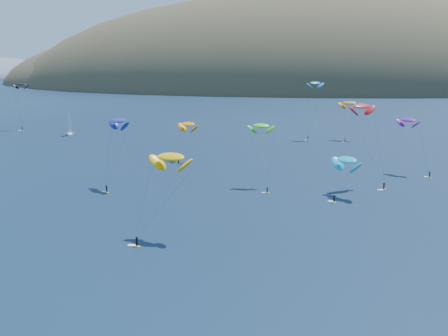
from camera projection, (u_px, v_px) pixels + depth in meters
The scene contains 12 objects.
island at pixel (329, 97), 626.14m from camera, with size 730.00×300.00×210.00m.
sailboat at pixel (70, 133), 279.86m from camera, with size 8.78×8.21×10.48m.
kitesurfer_1 at pixel (188, 124), 214.76m from camera, with size 9.76×11.67×15.43m.
kitesurfer_2 at pixel (171, 157), 128.73m from camera, with size 11.79×13.06×19.57m.
kitesurfer_3 at pixel (261, 126), 176.44m from camera, with size 7.35×11.94×19.19m.
kitesurfer_4 at pixel (315, 83), 265.11m from camera, with size 8.14×8.06×25.97m.
kitesurfer_5 at pixel (347, 160), 164.53m from camera, with size 10.11×14.11×12.73m.
kitesurfer_6 at pixel (408, 120), 194.41m from camera, with size 10.61×11.72×18.79m.
kitesurfer_9 at pixel (362, 106), 174.32m from camera, with size 11.89×9.20×25.22m.
kitesurfer_10 at pixel (119, 121), 174.53m from camera, with size 9.15×13.81×21.28m.
kitesurfer_11 at pixel (349, 103), 264.09m from camera, with size 9.86×12.79×18.20m.
kitesurfer_12 at pixel (21, 84), 296.21m from camera, with size 7.88×7.99×23.55m.
Camera 1 is at (2.61, -73.68, 39.28)m, focal length 50.00 mm.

